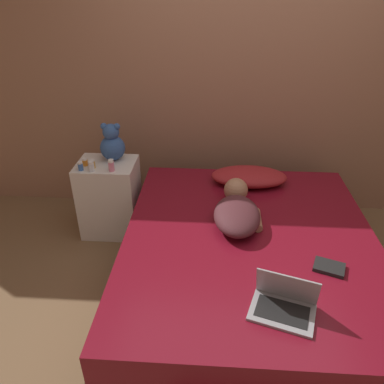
% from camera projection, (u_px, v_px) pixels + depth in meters
% --- Properties ---
extents(ground_plane, '(12.00, 12.00, 0.00)m').
position_uv_depth(ground_plane, '(245.00, 293.00, 2.79)').
color(ground_plane, brown).
extents(wall_back, '(8.00, 0.06, 2.60)m').
position_uv_depth(wall_back, '(247.00, 75.00, 3.25)').
color(wall_back, '#996B51').
rests_on(wall_back, ground_plane).
extents(bed, '(1.73, 2.02, 0.53)m').
position_uv_depth(bed, '(247.00, 266.00, 2.66)').
color(bed, '#2D2319').
rests_on(bed, ground_plane).
extents(nightstand, '(0.49, 0.40, 0.68)m').
position_uv_depth(nightstand, '(110.00, 198.00, 3.32)').
color(nightstand, silver).
rests_on(nightstand, ground_plane).
extents(pillow, '(0.63, 0.35, 0.13)m').
position_uv_depth(pillow, '(249.00, 177.00, 3.13)').
color(pillow, maroon).
rests_on(pillow, bed).
extents(person_lying, '(0.34, 0.67, 0.19)m').
position_uv_depth(person_lying, '(237.00, 210.00, 2.66)').
color(person_lying, '#4C2328').
rests_on(person_lying, bed).
extents(laptop, '(0.38, 0.31, 0.23)m').
position_uv_depth(laptop, '(284.00, 303.00, 1.94)').
color(laptop, '#9E9EA3').
rests_on(laptop, bed).
extents(teddy_bear, '(0.21, 0.21, 0.32)m').
position_uv_depth(teddy_bear, '(112.00, 144.00, 3.15)').
color(teddy_bear, '#335693').
rests_on(teddy_bear, nightstand).
extents(bottle_amber, '(0.05, 0.05, 0.08)m').
position_uv_depth(bottle_amber, '(92.00, 164.00, 3.06)').
color(bottle_amber, gold).
rests_on(bottle_amber, nightstand).
extents(bottle_orange, '(0.04, 0.04, 0.06)m').
position_uv_depth(bottle_orange, '(85.00, 162.00, 3.10)').
color(bottle_orange, orange).
rests_on(bottle_orange, nightstand).
extents(bottle_clear, '(0.04, 0.04, 0.08)m').
position_uv_depth(bottle_clear, '(91.00, 166.00, 3.01)').
color(bottle_clear, silver).
rests_on(bottle_clear, nightstand).
extents(bottle_blue, '(0.04, 0.04, 0.08)m').
position_uv_depth(bottle_blue, '(80.00, 166.00, 3.02)').
color(bottle_blue, '#3866B2').
rests_on(bottle_blue, nightstand).
extents(bottle_pink, '(0.05, 0.05, 0.10)m').
position_uv_depth(bottle_pink, '(111.00, 165.00, 3.01)').
color(bottle_pink, pink).
rests_on(bottle_pink, nightstand).
extents(book, '(0.21, 0.18, 0.02)m').
position_uv_depth(book, '(329.00, 267.00, 2.23)').
color(book, black).
rests_on(book, bed).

